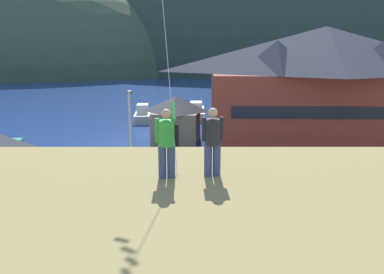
% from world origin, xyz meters
% --- Properties ---
extents(ground_plane, '(600.00, 600.00, 0.00)m').
position_xyz_m(ground_plane, '(0.00, 0.00, 0.00)').
color(ground_plane, '#66604C').
extents(parking_lot_pad, '(40.00, 20.00, 0.10)m').
position_xyz_m(parking_lot_pad, '(0.00, 5.00, 0.05)').
color(parking_lot_pad, gray).
rests_on(parking_lot_pad, ground).
extents(bay_water, '(360.00, 84.00, 0.03)m').
position_xyz_m(bay_water, '(0.00, 60.00, 0.01)').
color(bay_water, navy).
rests_on(bay_water, ground).
extents(far_hill_center_saddle, '(148.52, 62.35, 75.77)m').
position_xyz_m(far_hill_center_saddle, '(30.76, 116.69, 0.00)').
color(far_hill_center_saddle, '#2D3D33').
rests_on(far_hill_center_saddle, ground).
extents(harbor_lodge, '(23.11, 11.16, 11.32)m').
position_xyz_m(harbor_lodge, '(11.55, 22.51, 6.04)').
color(harbor_lodge, brown).
rests_on(harbor_lodge, ground).
extents(storage_shed_waterside, '(5.31, 5.35, 4.67)m').
position_xyz_m(storage_shed_waterside, '(-2.78, 22.88, 2.42)').
color(storage_shed_waterside, '#756B5B').
rests_on(storage_shed_waterside, ground).
extents(wharf_dock, '(3.20, 11.67, 0.70)m').
position_xyz_m(wharf_dock, '(-4.10, 34.23, 0.35)').
color(wharf_dock, '#70604C').
rests_on(wharf_dock, ground).
extents(moored_boat_wharfside, '(2.24, 6.27, 2.16)m').
position_xyz_m(moored_boat_wharfside, '(-7.41, 34.09, 0.72)').
color(moored_boat_wharfside, '#A8A399').
rests_on(moored_boat_wharfside, ground).
extents(moored_boat_outer_mooring, '(2.27, 6.90, 2.16)m').
position_xyz_m(moored_boat_outer_mooring, '(-0.66, 36.11, 0.72)').
color(moored_boat_outer_mooring, '#A8A399').
rests_on(moored_boat_outer_mooring, ground).
extents(parked_car_back_row_right, '(4.33, 2.31, 1.82)m').
position_xyz_m(parked_car_back_row_right, '(3.70, 5.73, 1.06)').
color(parked_car_back_row_right, navy).
rests_on(parked_car_back_row_right, parking_lot_pad).
extents(parked_car_lone_by_shed, '(4.31, 2.28, 1.82)m').
position_xyz_m(parked_car_lone_by_shed, '(-0.67, 0.66, 1.06)').
color(parked_car_lone_by_shed, '#236633').
rests_on(parked_car_lone_by_shed, parking_lot_pad).
extents(parked_car_mid_row_far, '(4.32, 2.29, 1.82)m').
position_xyz_m(parked_car_mid_row_far, '(-7.26, 7.38, 1.06)').
color(parked_car_mid_row_far, black).
rests_on(parked_car_mid_row_far, parking_lot_pad).
extents(parked_car_front_row_silver, '(4.35, 2.35, 1.82)m').
position_xyz_m(parked_car_front_row_silver, '(7.36, -0.67, 1.06)').
color(parked_car_front_row_silver, '#9EA3A8').
rests_on(parked_car_front_row_silver, parking_lot_pad).
extents(parked_car_mid_row_near, '(4.27, 2.19, 1.82)m').
position_xyz_m(parked_car_mid_row_near, '(8.80, 6.76, 1.06)').
color(parked_car_mid_row_near, navy).
rests_on(parked_car_mid_row_near, parking_lot_pad).
extents(parking_light_pole, '(0.24, 0.78, 6.55)m').
position_xyz_m(parking_light_pole, '(-5.57, 10.56, 3.91)').
color(parking_light_pole, '#ADADB2').
rests_on(parking_light_pole, parking_lot_pad).
extents(person_kite_flyer, '(0.52, 0.67, 1.86)m').
position_xyz_m(person_kite_flyer, '(-1.83, -8.49, 7.79)').
color(person_kite_flyer, '#384770').
rests_on(person_kite_flyer, grassy_hill_foreground).
extents(person_companion, '(0.55, 0.40, 1.74)m').
position_xyz_m(person_companion, '(-0.68, -8.34, 7.77)').
color(person_companion, '#384770').
rests_on(person_companion, grassy_hill_foreground).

